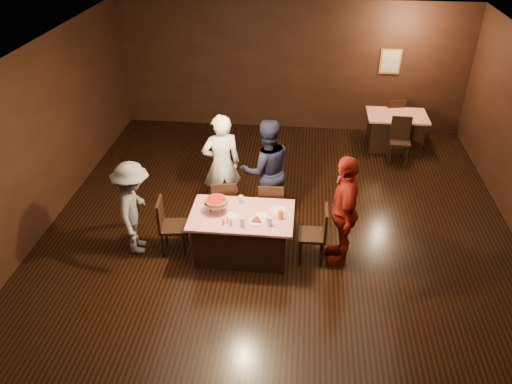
# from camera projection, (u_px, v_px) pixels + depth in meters

# --- Properties ---
(room) EXTENTS (10.00, 10.04, 3.02)m
(room) POSITION_uv_depth(u_px,v_px,m) (279.00, 134.00, 6.94)
(room) COLOR black
(room) RESTS_ON ground
(main_table) EXTENTS (1.60, 1.00, 0.77)m
(main_table) POSITION_uv_depth(u_px,v_px,m) (242.00, 234.00, 7.89)
(main_table) COLOR #B50C13
(main_table) RESTS_ON ground
(back_table) EXTENTS (1.30, 0.90, 0.77)m
(back_table) POSITION_uv_depth(u_px,v_px,m) (395.00, 131.00, 11.17)
(back_table) COLOR red
(back_table) RESTS_ON ground
(chair_far_left) EXTENTS (0.50, 0.50, 0.95)m
(chair_far_left) POSITION_uv_depth(u_px,v_px,m) (224.00, 202.00, 8.51)
(chair_far_left) COLOR black
(chair_far_left) RESTS_ON ground
(chair_far_right) EXTENTS (0.43, 0.43, 0.95)m
(chair_far_right) POSITION_uv_depth(u_px,v_px,m) (271.00, 205.00, 8.44)
(chair_far_right) COLOR black
(chair_far_right) RESTS_ON ground
(chair_end_left) EXTENTS (0.47, 0.47, 0.95)m
(chair_end_left) POSITION_uv_depth(u_px,v_px,m) (174.00, 225.00, 7.94)
(chair_end_left) COLOR black
(chair_end_left) RESTS_ON ground
(chair_end_right) EXTENTS (0.42, 0.42, 0.95)m
(chair_end_right) POSITION_uv_depth(u_px,v_px,m) (312.00, 234.00, 7.75)
(chair_end_right) COLOR black
(chair_end_right) RESTS_ON ground
(chair_back_near) EXTENTS (0.45, 0.45, 0.95)m
(chair_back_near) POSITION_uv_depth(u_px,v_px,m) (400.00, 141.00, 10.53)
(chair_back_near) COLOR black
(chair_back_near) RESTS_ON ground
(chair_back_far) EXTENTS (0.49, 0.49, 0.95)m
(chair_back_far) POSITION_uv_depth(u_px,v_px,m) (392.00, 116.00, 11.63)
(chair_back_far) COLOR black
(chair_back_far) RESTS_ON ground
(diner_white_jacket) EXTENTS (0.80, 0.67, 1.87)m
(diner_white_jacket) POSITION_uv_depth(u_px,v_px,m) (222.00, 164.00, 8.70)
(diner_white_jacket) COLOR white
(diner_white_jacket) RESTS_ON ground
(diner_navy_hoodie) EXTENTS (1.08, 0.96, 1.86)m
(diner_navy_hoodie) POSITION_uv_depth(u_px,v_px,m) (266.00, 170.00, 8.54)
(diner_navy_hoodie) COLOR black
(diner_navy_hoodie) RESTS_ON ground
(diner_grey_knit) EXTENTS (0.73, 1.10, 1.58)m
(diner_grey_knit) POSITION_uv_depth(u_px,v_px,m) (134.00, 208.00, 7.79)
(diner_grey_knit) COLOR slate
(diner_grey_knit) RESTS_ON ground
(diner_red_shirt) EXTENTS (0.49, 1.09, 1.83)m
(diner_red_shirt) POSITION_uv_depth(u_px,v_px,m) (344.00, 210.00, 7.52)
(diner_red_shirt) COLOR maroon
(diner_red_shirt) RESTS_ON ground
(pizza_stand) EXTENTS (0.38, 0.38, 0.22)m
(pizza_stand) POSITION_uv_depth(u_px,v_px,m) (216.00, 201.00, 7.67)
(pizza_stand) COLOR black
(pizza_stand) RESTS_ON main_table
(plate_with_slice) EXTENTS (0.25, 0.25, 0.06)m
(plate_with_slice) POSITION_uv_depth(u_px,v_px,m) (257.00, 221.00, 7.50)
(plate_with_slice) COLOR white
(plate_with_slice) RESTS_ON main_table
(plate_empty) EXTENTS (0.25, 0.25, 0.01)m
(plate_empty) POSITION_uv_depth(u_px,v_px,m) (278.00, 210.00, 7.76)
(plate_empty) COLOR white
(plate_empty) RESTS_ON main_table
(glass_front_left) EXTENTS (0.08, 0.08, 0.14)m
(glass_front_left) POSITION_uv_depth(u_px,v_px,m) (242.00, 222.00, 7.39)
(glass_front_left) COLOR silver
(glass_front_left) RESTS_ON main_table
(glass_front_right) EXTENTS (0.08, 0.08, 0.14)m
(glass_front_right) POSITION_uv_depth(u_px,v_px,m) (270.00, 222.00, 7.40)
(glass_front_right) COLOR silver
(glass_front_right) RESTS_ON main_table
(glass_amber) EXTENTS (0.08, 0.08, 0.14)m
(glass_amber) POSITION_uv_depth(u_px,v_px,m) (280.00, 215.00, 7.56)
(glass_amber) COLOR #BF7F26
(glass_amber) RESTS_ON main_table
(glass_back) EXTENTS (0.08, 0.08, 0.14)m
(glass_back) POSITION_uv_depth(u_px,v_px,m) (241.00, 200.00, 7.91)
(glass_back) COLOR silver
(glass_back) RESTS_ON main_table
(condiments) EXTENTS (0.17, 0.10, 0.09)m
(condiments) POSITION_uv_depth(u_px,v_px,m) (227.00, 222.00, 7.44)
(condiments) COLOR silver
(condiments) RESTS_ON main_table
(napkin_center) EXTENTS (0.19, 0.19, 0.01)m
(napkin_center) POSITION_uv_depth(u_px,v_px,m) (261.00, 215.00, 7.66)
(napkin_center) COLOR white
(napkin_center) RESTS_ON main_table
(napkin_left) EXTENTS (0.21, 0.21, 0.01)m
(napkin_left) POSITION_uv_depth(u_px,v_px,m) (232.00, 215.00, 7.66)
(napkin_left) COLOR white
(napkin_left) RESTS_ON main_table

